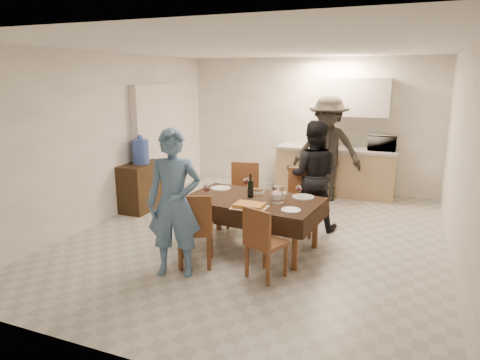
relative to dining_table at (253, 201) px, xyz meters
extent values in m
cube|color=#B6B6B1|center=(-0.06, 0.44, -0.65)|extent=(5.00, 6.00, 0.02)
cube|color=white|center=(-0.06, 0.44, 1.95)|extent=(5.00, 6.00, 0.02)
cube|color=white|center=(-0.06, 3.44, 0.65)|extent=(5.00, 0.02, 2.60)
cube|color=white|center=(-0.06, -2.56, 0.65)|extent=(5.00, 0.02, 2.60)
cube|color=white|center=(-2.56, 0.44, 0.65)|extent=(0.02, 6.00, 2.60)
cube|color=white|center=(2.44, 0.44, 0.65)|extent=(0.02, 6.00, 2.60)
cube|color=silver|center=(-2.48, 1.64, 0.40)|extent=(0.15, 1.40, 2.10)
cube|color=#9F895F|center=(0.54, 3.12, -0.22)|extent=(2.20, 0.60, 0.86)
cube|color=#A0A09B|center=(0.54, 3.12, 0.24)|extent=(2.24, 0.64, 0.05)
cube|color=silver|center=(0.84, 3.26, 1.20)|extent=(1.20, 0.34, 0.70)
cube|color=black|center=(0.00, 0.00, 0.01)|extent=(1.83, 1.18, 0.04)
cube|color=brown|center=(0.00, 0.00, -0.33)|extent=(0.06, 0.06, 0.64)
cube|color=brown|center=(-0.45, -0.75, -0.20)|extent=(0.55, 0.55, 0.05)
cube|color=brown|center=(-0.45, -0.94, 0.05)|extent=(0.40, 0.20, 0.45)
cube|color=brown|center=(0.45, -0.75, -0.24)|extent=(0.50, 0.50, 0.05)
cube|color=brown|center=(0.45, -0.92, -0.01)|extent=(0.37, 0.18, 0.41)
cube|color=brown|center=(-0.45, 0.75, -0.19)|extent=(0.49, 0.49, 0.05)
cube|color=brown|center=(-0.45, 0.55, 0.07)|extent=(0.43, 0.10, 0.46)
cube|color=brown|center=(0.45, 0.75, -0.19)|extent=(0.47, 0.47, 0.05)
cube|color=brown|center=(0.45, 0.56, 0.06)|extent=(0.43, 0.09, 0.46)
cube|color=#322210|center=(-2.34, 0.89, -0.25)|extent=(0.43, 0.87, 0.80)
cylinder|color=#3F61CD|center=(-2.34, 0.89, 0.36)|extent=(0.27, 0.27, 0.41)
cylinder|color=white|center=(0.35, -0.05, 0.14)|extent=(0.14, 0.14, 0.22)
cube|color=gold|center=(0.10, -0.38, 0.06)|extent=(0.42, 0.31, 0.05)
cylinder|color=white|center=(0.30, 0.18, 0.07)|extent=(0.19, 0.19, 0.07)
cylinder|color=white|center=(-0.05, 0.28, 0.05)|extent=(0.21, 0.21, 0.04)
cylinder|color=white|center=(-0.60, -0.30, 0.04)|extent=(0.27, 0.27, 0.02)
cylinder|color=white|center=(0.60, -0.30, 0.04)|extent=(0.24, 0.24, 0.01)
cylinder|color=white|center=(-0.60, 0.30, 0.04)|extent=(0.28, 0.28, 0.02)
cylinder|color=white|center=(0.60, 0.30, 0.04)|extent=(0.29, 0.29, 0.02)
imported|color=silver|center=(1.36, 3.12, 0.40)|extent=(0.49, 0.33, 0.27)
imported|color=#5077A2|center=(-0.55, -1.05, 0.20)|extent=(0.71, 0.57, 1.70)
imported|color=black|center=(0.55, 1.05, 0.16)|extent=(0.87, 0.72, 1.62)
imported|color=black|center=(0.45, 2.67, 0.30)|extent=(1.23, 0.71, 1.90)
camera|label=1|loc=(1.87, -5.03, 1.60)|focal=32.00mm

